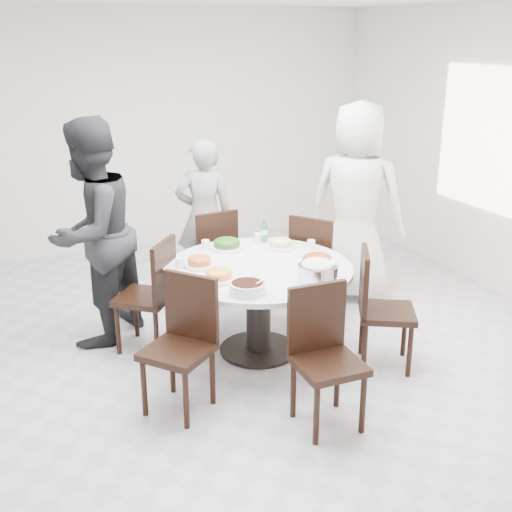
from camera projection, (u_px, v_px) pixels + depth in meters
name	position (u px, v px, depth m)	size (l,w,h in m)	color
floor	(223.00, 348.00, 5.37)	(6.00, 6.00, 0.01)	#BDBCC1
wall_back	(131.00, 132.00, 7.51)	(6.00, 0.01, 2.80)	white
wall_front	(509.00, 357.00, 2.31)	(6.00, 0.01, 2.80)	white
dining_table	(258.00, 309.00, 5.21)	(1.50, 1.50, 0.75)	silver
chair_ne	(318.00, 262.00, 5.98)	(0.42, 0.42, 0.95)	black
chair_n	(209.00, 255.00, 6.16)	(0.42, 0.42, 0.95)	black
chair_nw	(144.00, 295.00, 5.24)	(0.42, 0.42, 0.95)	black
chair_sw	(177.00, 348.00, 4.35)	(0.42, 0.42, 0.95)	black
chair_s	(329.00, 361.00, 4.18)	(0.42, 0.42, 0.95)	black
chair_se	(387.00, 310.00, 4.96)	(0.42, 0.42, 0.95)	black
diner_right	(356.00, 202.00, 6.16)	(0.94, 0.61, 1.92)	white
diner_middle	(204.00, 217.00, 6.36)	(0.57, 0.37, 1.55)	black
diner_left	(92.00, 233.00, 5.25)	(0.92, 0.72, 1.89)	black
dish_greens	(227.00, 245.00, 5.48)	(0.29, 0.29, 0.07)	white
dish_pale	(280.00, 245.00, 5.50)	(0.25, 0.25, 0.07)	white
dish_orange	(199.00, 263.00, 5.06)	(0.24, 0.24, 0.06)	white
dish_redbrown	(317.00, 261.00, 5.08)	(0.31, 0.31, 0.08)	white
dish_tofu	(219.00, 276.00, 4.78)	(0.26, 0.26, 0.07)	white
rice_bowl	(318.00, 273.00, 4.76)	(0.30, 0.30, 0.13)	silver
soup_bowl	(247.00, 288.00, 4.55)	(0.26, 0.26, 0.08)	white
beverage_bottle	(264.00, 230.00, 5.64)	(0.06, 0.06, 0.21)	#2D713D
tea_cups	(226.00, 240.00, 5.59)	(0.07, 0.07, 0.08)	white
chopsticks	(228.00, 243.00, 5.62)	(0.24, 0.04, 0.01)	tan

